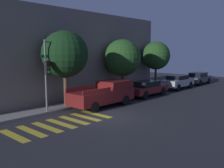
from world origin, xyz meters
The scene contains 12 objects.
ground_plane centered at (0.00, 0.00, 0.00)m, with size 60.00×60.00×0.00m, color #28282D.
sidewalk centered at (0.00, 4.04, 0.07)m, with size 26.00×1.68×0.14m, color gray.
building_row centered at (0.00, 8.28, 3.73)m, with size 26.00×6.00×7.45m, color slate.
crosswalk centered at (-2.82, 0.80, 0.00)m, with size 6.08×2.60×0.00m.
traffic_light_pole centered at (-1.64, 3.37, 3.28)m, with size 2.01×0.56×4.87m.
pickup_truck centered at (2.12, 2.10, 0.96)m, with size 5.29×2.04×1.84m.
sedan_near_corner centered at (7.74, 2.10, 0.77)m, with size 4.63×1.77×1.42m.
sedan_middle centered at (13.66, 2.10, 0.82)m, with size 4.50×1.77×1.51m.
sedan_far_end centered at (19.02, 2.10, 0.79)m, with size 4.34×1.75×1.47m.
tree_near_corner centered at (-0.14, 3.81, 3.90)m, with size 3.34×3.34×5.58m.
tree_midblock centered at (6.27, 3.81, 3.51)m, with size 3.34×3.34×5.19m.
tree_far_end centered at (11.86, 3.81, 3.62)m, with size 2.99×2.99×5.12m.
Camera 1 is at (-11.13, -10.70, 4.14)m, focal length 40.00 mm.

